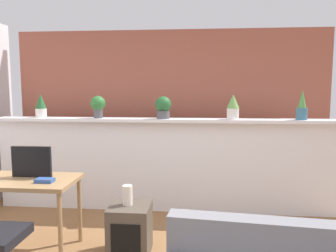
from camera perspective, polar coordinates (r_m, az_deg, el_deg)
name	(u,v)px	position (r m, az deg, el deg)	size (l,w,h in m)	color
divider_wall	(166,166)	(4.45, -0.33, -6.97)	(4.60, 0.16, 1.21)	silver
plant_shelf	(166,120)	(4.31, -0.39, 1.04)	(4.60, 0.30, 0.04)	silver
brick_wall_behind	(170,115)	(4.94, 0.34, 1.93)	(4.60, 0.10, 2.50)	#9E5442
potted_plant_0	(41,106)	(4.80, -21.24, 3.32)	(0.15, 0.15, 0.32)	silver
potted_plant_1	(98,105)	(4.45, -12.09, 3.56)	(0.20, 0.20, 0.30)	#4C4C51
potted_plant_2	(163,107)	(4.28, -0.85, 3.33)	(0.21, 0.21, 0.29)	#4C4C51
potted_plant_3	(233,106)	(4.29, 11.23, 3.35)	(0.16, 0.16, 0.32)	silver
potted_plant_4	(302,107)	(4.45, 22.26, 3.05)	(0.14, 0.14, 0.37)	#386B84
desk	(21,187)	(3.65, -24.15, -9.67)	(1.10, 0.60, 0.75)	#99754C
tv_monitor	(32,162)	(3.62, -22.63, -5.76)	(0.41, 0.04, 0.32)	black
side_cube_shelf	(130,230)	(3.43, -6.65, -17.52)	(0.40, 0.41, 0.50)	#4C4238
vase_on_shelf	(128,195)	(3.34, -7.06, -11.84)	(0.10, 0.10, 0.20)	silver
book_on_desk	(45,180)	(3.41, -20.65, -8.85)	(0.17, 0.11, 0.04)	#2D4C8C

